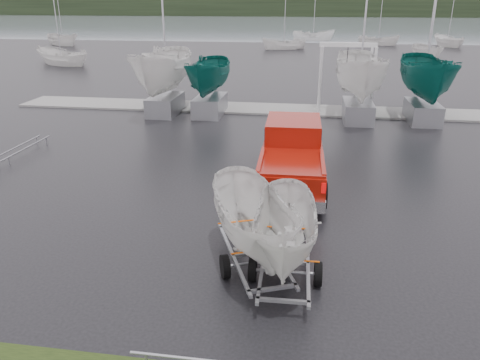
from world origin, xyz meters
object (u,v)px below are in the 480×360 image
pickup_truck (292,152)px  trailer_parked (255,169)px  boat_hoist (346,68)px  trailer_hitched (289,184)px

pickup_truck → trailer_parked: 6.75m
pickup_truck → boat_hoist: boat_hoist is taller
boat_hoist → pickup_truck: bearing=-102.3°
pickup_truck → trailer_hitched: bearing=-90.0°
pickup_truck → trailer_parked: bearing=-97.1°
trailer_parked → boat_hoist: size_ratio=1.24×
trailer_hitched → trailer_parked: trailer_parked is taller
boat_hoist → trailer_parked: bearing=-100.0°
trailer_parked → trailer_hitched: bearing=-42.3°
trailer_parked → boat_hoist: (3.25, 18.46, -0.09)m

